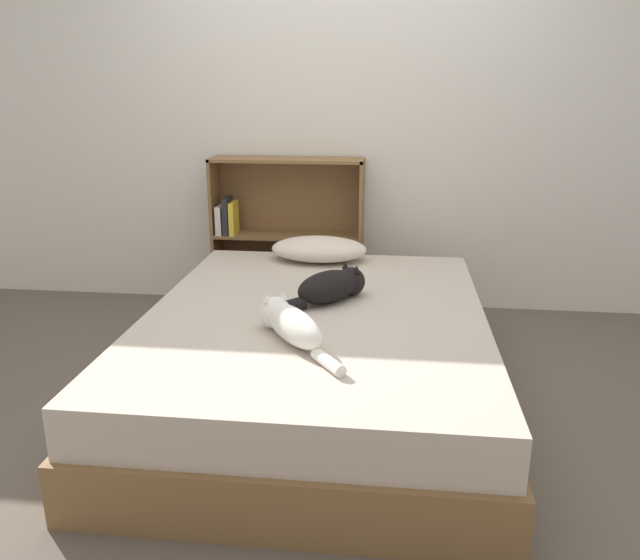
{
  "coord_description": "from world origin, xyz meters",
  "views": [
    {
      "loc": [
        0.34,
        -2.7,
        1.46
      ],
      "look_at": [
        0.0,
        0.16,
        0.55
      ],
      "focal_mm": 35.0,
      "sensor_mm": 36.0,
      "label": 1
    }
  ],
  "objects_px": {
    "bed": "(316,355)",
    "cat_dark": "(332,286)",
    "pillow": "(319,249)",
    "bookshelf": "(285,232)",
    "cat_light": "(290,323)"
  },
  "relations": [
    {
      "from": "cat_dark",
      "to": "bookshelf",
      "type": "height_order",
      "value": "bookshelf"
    },
    {
      "from": "bed",
      "to": "cat_light",
      "type": "bearing_deg",
      "value": -100.54
    },
    {
      "from": "bed",
      "to": "pillow",
      "type": "xyz_separation_m",
      "value": [
        -0.09,
        0.85,
        0.3
      ]
    },
    {
      "from": "pillow",
      "to": "bookshelf",
      "type": "height_order",
      "value": "bookshelf"
    },
    {
      "from": "bookshelf",
      "to": "cat_dark",
      "type": "bearing_deg",
      "value": -69.57
    },
    {
      "from": "bed",
      "to": "cat_dark",
      "type": "xyz_separation_m",
      "value": [
        0.06,
        0.15,
        0.3
      ]
    },
    {
      "from": "pillow",
      "to": "cat_light",
      "type": "relative_size",
      "value": 1.07
    },
    {
      "from": "pillow",
      "to": "bookshelf",
      "type": "relative_size",
      "value": 0.56
    },
    {
      "from": "bed",
      "to": "cat_dark",
      "type": "relative_size",
      "value": 4.71
    },
    {
      "from": "pillow",
      "to": "bookshelf",
      "type": "xyz_separation_m",
      "value": [
        -0.28,
        0.45,
        -0.01
      ]
    },
    {
      "from": "cat_dark",
      "to": "bed",
      "type": "bearing_deg",
      "value": -159.58
    },
    {
      "from": "pillow",
      "to": "cat_dark",
      "type": "bearing_deg",
      "value": -78.25
    },
    {
      "from": "cat_light",
      "to": "cat_dark",
      "type": "height_order",
      "value": "cat_dark"
    },
    {
      "from": "bed",
      "to": "pillow",
      "type": "distance_m",
      "value": 0.9
    },
    {
      "from": "pillow",
      "to": "bookshelf",
      "type": "distance_m",
      "value": 0.53
    }
  ]
}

